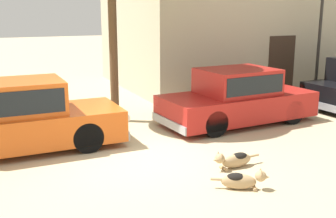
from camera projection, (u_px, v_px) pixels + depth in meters
name	position (u px, v px, depth m)	size (l,w,h in m)	color
ground_plane	(136.00, 157.00, 8.78)	(80.00, 80.00, 0.00)	tan
parked_sedan_nearest	(17.00, 117.00, 8.99)	(4.59, 1.76, 1.54)	#D15619
parked_sedan_second	(237.00, 97.00, 11.20)	(4.42, 2.04, 1.48)	#AD1E19
stray_dog_spotted	(234.00, 159.00, 8.13)	(1.10, 0.26, 0.38)	tan
stray_dog_tan	(242.00, 180.00, 7.16)	(0.91, 0.54, 0.38)	tan
street_lamp	(321.00, 19.00, 13.98)	(0.22, 0.22, 4.22)	#2D2B28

